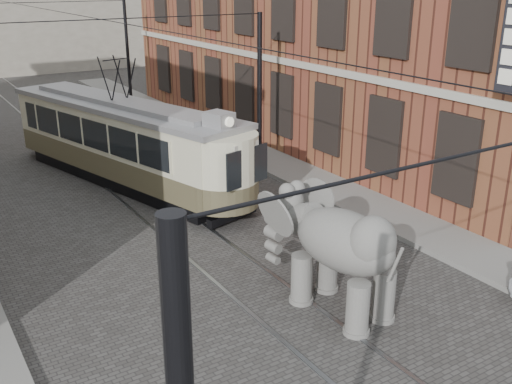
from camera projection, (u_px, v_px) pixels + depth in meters
ground at (217, 257)px, 16.08m from camera, size 120.00×120.00×0.00m
tram_rails at (217, 257)px, 16.07m from camera, size 1.54×80.00×0.02m
sidewalk_right at (379, 211)px, 19.05m from camera, size 2.00×60.00×0.15m
brick_building at (332, 5)px, 26.65m from camera, size 8.00×26.00×12.00m
catenary at (135, 116)px, 18.91m from camera, size 11.00×30.20×6.00m
tram at (121, 122)px, 21.16m from camera, size 5.27×11.70×4.56m
elephant at (343, 257)px, 13.08m from camera, size 2.98×4.68×2.70m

